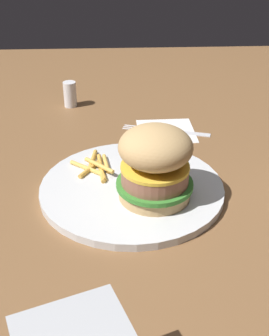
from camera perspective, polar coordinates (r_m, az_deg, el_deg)
ground_plane at (r=0.70m, az=-2.07°, el=-2.45°), size 1.60×1.60×0.00m
plate at (r=0.69m, az=0.00°, el=-2.58°), size 0.28×0.28×0.01m
sandwich at (r=0.63m, az=3.03°, el=0.61°), size 0.11×0.11×0.11m
fries_pile at (r=0.73m, az=-4.53°, el=0.21°), size 0.07×0.10×0.01m
napkin at (r=0.88m, az=4.32°, el=4.76°), size 0.11×0.11×0.00m
fork at (r=0.88m, az=4.23°, el=4.92°), size 0.17×0.07×0.00m
salt_shaker at (r=1.00m, az=-7.99°, el=9.31°), size 0.03×0.03×0.06m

